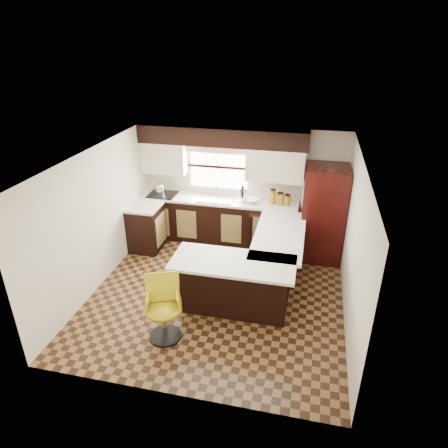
% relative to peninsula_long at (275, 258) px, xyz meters
% --- Properties ---
extents(floor, '(4.40, 4.40, 0.00)m').
position_rel_peninsula_long_xyz_m(floor, '(-0.90, -0.62, -0.45)').
color(floor, '#49301A').
rests_on(floor, ground).
extents(ceiling, '(4.40, 4.40, 0.00)m').
position_rel_peninsula_long_xyz_m(ceiling, '(-0.90, -0.62, 1.95)').
color(ceiling, silver).
rests_on(ceiling, wall_back).
extents(wall_back, '(4.40, 0.00, 4.40)m').
position_rel_peninsula_long_xyz_m(wall_back, '(-0.90, 1.58, 0.75)').
color(wall_back, beige).
rests_on(wall_back, floor).
extents(wall_front, '(4.40, 0.00, 4.40)m').
position_rel_peninsula_long_xyz_m(wall_front, '(-0.90, -2.83, 0.75)').
color(wall_front, beige).
rests_on(wall_front, floor).
extents(wall_left, '(0.00, 4.40, 4.40)m').
position_rel_peninsula_long_xyz_m(wall_left, '(-3.00, -0.62, 0.75)').
color(wall_left, beige).
rests_on(wall_left, floor).
extents(wall_right, '(0.00, 4.40, 4.40)m').
position_rel_peninsula_long_xyz_m(wall_right, '(1.20, -0.62, 0.75)').
color(wall_right, beige).
rests_on(wall_right, floor).
extents(base_cab_back, '(3.30, 0.60, 0.90)m').
position_rel_peninsula_long_xyz_m(base_cab_back, '(-1.35, 1.28, 0.00)').
color(base_cab_back, black).
rests_on(base_cab_back, floor).
extents(base_cab_left, '(0.60, 0.70, 0.90)m').
position_rel_peninsula_long_xyz_m(base_cab_left, '(-2.70, 0.62, 0.00)').
color(base_cab_left, black).
rests_on(base_cab_left, floor).
extents(counter_back, '(3.30, 0.60, 0.04)m').
position_rel_peninsula_long_xyz_m(counter_back, '(-1.35, 1.28, 0.47)').
color(counter_back, silver).
rests_on(counter_back, base_cab_back).
extents(counter_left, '(0.60, 0.70, 0.04)m').
position_rel_peninsula_long_xyz_m(counter_left, '(-2.70, 0.62, 0.47)').
color(counter_left, silver).
rests_on(counter_left, base_cab_left).
extents(soffit, '(3.40, 0.35, 0.36)m').
position_rel_peninsula_long_xyz_m(soffit, '(-1.30, 1.40, 1.77)').
color(soffit, black).
rests_on(soffit, wall_back).
extents(upper_cab_left, '(0.94, 0.35, 0.64)m').
position_rel_peninsula_long_xyz_m(upper_cab_left, '(-2.52, 1.40, 1.27)').
color(upper_cab_left, beige).
rests_on(upper_cab_left, wall_back).
extents(upper_cab_right, '(1.14, 0.35, 0.64)m').
position_rel_peninsula_long_xyz_m(upper_cab_right, '(-0.22, 1.40, 1.27)').
color(upper_cab_right, beige).
rests_on(upper_cab_right, wall_back).
extents(window_pane, '(1.20, 0.02, 0.90)m').
position_rel_peninsula_long_xyz_m(window_pane, '(-1.40, 1.56, 1.10)').
color(window_pane, white).
rests_on(window_pane, wall_back).
extents(valance, '(1.30, 0.06, 0.18)m').
position_rel_peninsula_long_xyz_m(valance, '(-1.40, 1.52, 1.49)').
color(valance, '#D19B93').
rests_on(valance, wall_back).
extents(sink, '(0.75, 0.45, 0.03)m').
position_rel_peninsula_long_xyz_m(sink, '(-1.40, 1.25, 0.51)').
color(sink, '#B2B2B7').
rests_on(sink, counter_back).
extents(dishwasher, '(0.58, 0.03, 0.78)m').
position_rel_peninsula_long_xyz_m(dishwasher, '(-0.35, 0.99, -0.02)').
color(dishwasher, black).
rests_on(dishwasher, floor).
extents(cooktop, '(0.58, 0.50, 0.02)m').
position_rel_peninsula_long_xyz_m(cooktop, '(-2.55, 1.25, 0.51)').
color(cooktop, black).
rests_on(cooktop, counter_back).
extents(peninsula_long, '(0.60, 1.95, 0.90)m').
position_rel_peninsula_long_xyz_m(peninsula_long, '(0.00, 0.00, 0.00)').
color(peninsula_long, black).
rests_on(peninsula_long, floor).
extents(peninsula_return, '(1.65, 0.60, 0.90)m').
position_rel_peninsula_long_xyz_m(peninsula_return, '(-0.53, -0.97, 0.00)').
color(peninsula_return, black).
rests_on(peninsula_return, floor).
extents(counter_pen_long, '(0.84, 1.95, 0.04)m').
position_rel_peninsula_long_xyz_m(counter_pen_long, '(0.05, 0.00, 0.47)').
color(counter_pen_long, silver).
rests_on(counter_pen_long, peninsula_long).
extents(counter_pen_return, '(1.89, 0.84, 0.04)m').
position_rel_peninsula_long_xyz_m(counter_pen_return, '(-0.55, -1.06, 0.47)').
color(counter_pen_return, silver).
rests_on(counter_pen_return, peninsula_return).
extents(refrigerator, '(0.80, 0.77, 1.87)m').
position_rel_peninsula_long_xyz_m(refrigerator, '(0.78, 1.04, 0.48)').
color(refrigerator, black).
rests_on(refrigerator, floor).
extents(bar_chair, '(0.67, 0.67, 0.98)m').
position_rel_peninsula_long_xyz_m(bar_chair, '(-1.40, -1.86, 0.04)').
color(bar_chair, '#BAA911').
rests_on(bar_chair, floor).
extents(kettle, '(0.18, 0.18, 0.25)m').
position_rel_peninsula_long_xyz_m(kettle, '(-2.60, 1.26, 0.64)').
color(kettle, silver).
rests_on(kettle, cooktop).
extents(percolator, '(0.14, 0.14, 0.30)m').
position_rel_peninsula_long_xyz_m(percolator, '(-0.83, 1.28, 0.65)').
color(percolator, silver).
rests_on(percolator, counter_back).
extents(mixing_bowl, '(0.37, 0.37, 0.07)m').
position_rel_peninsula_long_xyz_m(mixing_bowl, '(-0.66, 1.28, 0.53)').
color(mixing_bowl, white).
rests_on(mixing_bowl, counter_back).
extents(canister_large, '(0.12, 0.12, 0.28)m').
position_rel_peninsula_long_xyz_m(canister_large, '(-0.23, 1.30, 0.64)').
color(canister_large, '#9A7015').
rests_on(canister_large, counter_back).
extents(canister_med, '(0.14, 0.14, 0.23)m').
position_rel_peninsula_long_xyz_m(canister_med, '(-0.07, 1.30, 0.61)').
color(canister_med, '#9A7015').
rests_on(canister_med, counter_back).
extents(canister_small, '(0.13, 0.13, 0.20)m').
position_rel_peninsula_long_xyz_m(canister_small, '(0.06, 1.30, 0.59)').
color(canister_small, '#9A7015').
rests_on(canister_small, counter_back).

